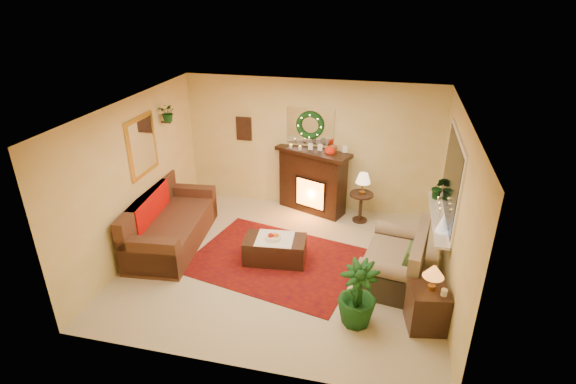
% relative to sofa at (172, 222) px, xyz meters
% --- Properties ---
extents(floor, '(5.00, 5.00, 0.00)m').
position_rel_sofa_xyz_m(floor, '(2.04, -0.19, -0.43)').
color(floor, beige).
rests_on(floor, ground).
extents(ceiling, '(5.00, 5.00, 0.00)m').
position_rel_sofa_xyz_m(ceiling, '(2.04, -0.19, 2.17)').
color(ceiling, white).
rests_on(ceiling, ground).
extents(wall_back, '(5.00, 5.00, 0.00)m').
position_rel_sofa_xyz_m(wall_back, '(2.04, 2.06, 0.87)').
color(wall_back, '#EFD88C').
rests_on(wall_back, ground).
extents(wall_front, '(5.00, 5.00, 0.00)m').
position_rel_sofa_xyz_m(wall_front, '(2.04, -2.44, 0.87)').
color(wall_front, '#EFD88C').
rests_on(wall_front, ground).
extents(wall_left, '(4.50, 4.50, 0.00)m').
position_rel_sofa_xyz_m(wall_left, '(-0.46, -0.19, 0.87)').
color(wall_left, '#EFD88C').
rests_on(wall_left, ground).
extents(wall_right, '(4.50, 4.50, 0.00)m').
position_rel_sofa_xyz_m(wall_right, '(4.54, -0.19, 0.87)').
color(wall_right, '#EFD88C').
rests_on(wall_right, ground).
extents(area_rug, '(3.02, 2.51, 0.01)m').
position_rel_sofa_xyz_m(area_rug, '(1.89, -0.13, -0.42)').
color(area_rug, '#5A190B').
rests_on(area_rug, floor).
extents(sofa, '(1.18, 2.28, 0.94)m').
position_rel_sofa_xyz_m(sofa, '(0.00, 0.00, 0.00)').
color(sofa, brown).
rests_on(sofa, floor).
extents(red_throw, '(0.83, 1.35, 0.02)m').
position_rel_sofa_xyz_m(red_throw, '(-0.04, 0.11, 0.02)').
color(red_throw, '#B00005').
rests_on(red_throw, sofa).
extents(fireplace, '(1.39, 0.88, 1.22)m').
position_rel_sofa_xyz_m(fireplace, '(2.14, 1.85, 0.12)').
color(fireplace, black).
rests_on(fireplace, floor).
extents(poinsettia, '(0.22, 0.22, 0.22)m').
position_rel_sofa_xyz_m(poinsettia, '(2.48, 1.80, 0.87)').
color(poinsettia, red).
rests_on(poinsettia, fireplace).
extents(mantel_candle_a, '(0.06, 0.06, 0.19)m').
position_rel_sofa_xyz_m(mantel_candle_a, '(1.70, 1.85, 0.83)').
color(mantel_candle_a, beige).
rests_on(mantel_candle_a, fireplace).
extents(mantel_candle_b, '(0.07, 0.07, 0.20)m').
position_rel_sofa_xyz_m(mantel_candle_b, '(1.90, 1.79, 0.83)').
color(mantel_candle_b, beige).
rests_on(mantel_candle_b, fireplace).
extents(mantel_mirror, '(0.92, 0.02, 0.72)m').
position_rel_sofa_xyz_m(mantel_mirror, '(2.04, 2.04, 1.27)').
color(mantel_mirror, white).
rests_on(mantel_mirror, wall_back).
extents(wreath, '(0.55, 0.11, 0.55)m').
position_rel_sofa_xyz_m(wreath, '(2.04, 2.00, 1.29)').
color(wreath, '#194719').
rests_on(wreath, wall_back).
extents(wall_art, '(0.32, 0.03, 0.48)m').
position_rel_sofa_xyz_m(wall_art, '(0.69, 2.04, 1.12)').
color(wall_art, '#381E11').
rests_on(wall_art, wall_back).
extents(gold_mirror, '(0.03, 0.84, 1.00)m').
position_rel_sofa_xyz_m(gold_mirror, '(-0.44, 0.11, 1.32)').
color(gold_mirror, gold).
rests_on(gold_mirror, wall_left).
extents(hanging_plant, '(0.33, 0.28, 0.36)m').
position_rel_sofa_xyz_m(hanging_plant, '(-0.30, 0.86, 1.54)').
color(hanging_plant, '#194719').
rests_on(hanging_plant, wall_left).
extents(loveseat, '(1.06, 1.57, 0.85)m').
position_rel_sofa_xyz_m(loveseat, '(3.80, -0.15, -0.01)').
color(loveseat, '#9B7960').
rests_on(loveseat, floor).
extents(window_frame, '(0.03, 1.86, 1.36)m').
position_rel_sofa_xyz_m(window_frame, '(4.53, 0.36, 1.12)').
color(window_frame, white).
rests_on(window_frame, wall_right).
extents(window_glass, '(0.02, 1.70, 1.22)m').
position_rel_sofa_xyz_m(window_glass, '(4.51, 0.36, 1.12)').
color(window_glass, black).
rests_on(window_glass, wall_right).
extents(window_sill, '(0.22, 1.86, 0.04)m').
position_rel_sofa_xyz_m(window_sill, '(4.42, 0.36, 0.44)').
color(window_sill, white).
rests_on(window_sill, wall_right).
extents(mini_tree, '(0.18, 0.18, 0.27)m').
position_rel_sofa_xyz_m(mini_tree, '(4.43, -0.11, 0.61)').
color(mini_tree, white).
rests_on(mini_tree, window_sill).
extents(sill_plant, '(0.29, 0.23, 0.53)m').
position_rel_sofa_xyz_m(sill_plant, '(4.43, 1.03, 0.65)').
color(sill_plant, '#275520').
rests_on(sill_plant, window_sill).
extents(side_table_round, '(0.47, 0.47, 0.58)m').
position_rel_sofa_xyz_m(side_table_round, '(3.14, 1.59, -0.10)').
color(side_table_round, '#502117').
rests_on(side_table_round, floor).
extents(lamp_cream, '(0.28, 0.28, 0.43)m').
position_rel_sofa_xyz_m(lamp_cream, '(3.15, 1.57, 0.45)').
color(lamp_cream, '#E0B483').
rests_on(lamp_cream, side_table_round).
extents(end_table_square, '(0.57, 0.57, 0.60)m').
position_rel_sofa_xyz_m(end_table_square, '(4.25, -1.18, -0.16)').
color(end_table_square, '#3A1D17').
rests_on(end_table_square, floor).
extents(lamp_tiffany, '(0.28, 0.28, 0.40)m').
position_rel_sofa_xyz_m(lamp_tiffany, '(4.27, -1.16, 0.31)').
color(lamp_tiffany, orange).
rests_on(lamp_tiffany, end_table_square).
extents(coffee_table, '(1.05, 0.65, 0.42)m').
position_rel_sofa_xyz_m(coffee_table, '(1.89, -0.13, -0.22)').
color(coffee_table, '#522812').
rests_on(coffee_table, floor).
extents(fruit_bowl, '(0.25, 0.25, 0.06)m').
position_rel_sofa_xyz_m(fruit_bowl, '(1.87, -0.16, 0.02)').
color(fruit_bowl, '#ECE7CD').
rests_on(fruit_bowl, coffee_table).
extents(floor_palm, '(2.11, 2.11, 2.84)m').
position_rel_sofa_xyz_m(floor_palm, '(3.34, -1.32, 0.02)').
color(floor_palm, '#1F601A').
rests_on(floor_palm, floor).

